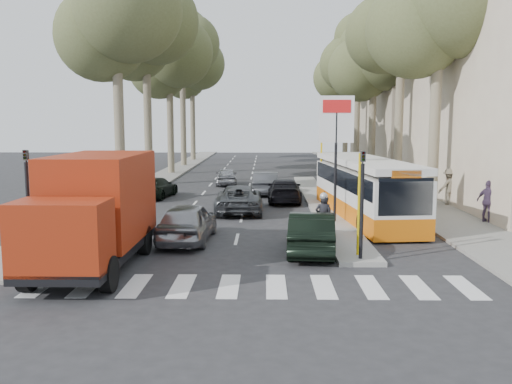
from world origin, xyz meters
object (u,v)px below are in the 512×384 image
motorcycle (323,218)px  city_bus (364,187)px  silver_hatchback (187,222)px  red_truck (95,209)px  dark_hatchback (312,232)px

motorcycle → city_bus: bearing=67.1°
silver_hatchback → city_bus: 9.05m
red_truck → motorcycle: red_truck is taller
red_truck → city_bus: size_ratio=0.60×
red_truck → motorcycle: (7.45, 4.06, -0.99)m
red_truck → city_bus: red_truck is taller
red_truck → motorcycle: bearing=29.2°
dark_hatchback → city_bus: (3.00, 6.62, 0.77)m
dark_hatchback → motorcycle: motorcycle is taller
silver_hatchback → city_bus: bearing=-143.8°
red_truck → motorcycle: 8.55m
silver_hatchback → red_truck: 4.51m
red_truck → city_bus: bearing=42.0°
city_bus → motorcycle: 5.23m
city_bus → motorcycle: city_bus is taller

